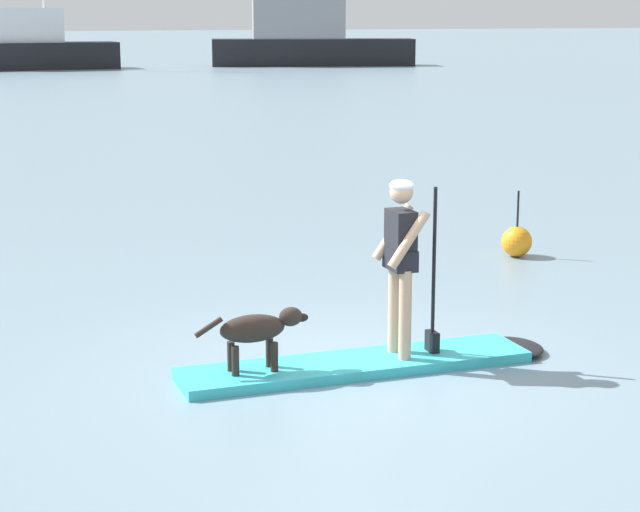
{
  "coord_description": "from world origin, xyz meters",
  "views": [
    {
      "loc": [
        -3.7,
        -9.39,
        3.32
      ],
      "look_at": [
        0.0,
        1.0,
        0.9
      ],
      "focal_mm": 62.56,
      "sensor_mm": 36.0,
      "label": 1
    }
  ],
  "objects_px": {
    "dog": "(258,330)",
    "moored_boat_starboard": "(308,41)",
    "paddleboard": "(378,362)",
    "person_paddler": "(402,254)",
    "marker_buoy": "(517,241)",
    "moored_boat_far_starboard": "(35,46)"
  },
  "relations": [
    {
      "from": "moored_boat_far_starboard",
      "to": "moored_boat_starboard",
      "type": "distance_m",
      "value": 16.71
    },
    {
      "from": "person_paddler",
      "to": "dog",
      "type": "xyz_separation_m",
      "value": [
        -1.42,
        0.0,
        -0.6
      ]
    },
    {
      "from": "person_paddler",
      "to": "marker_buoy",
      "type": "distance_m",
      "value": 5.31
    },
    {
      "from": "moored_boat_far_starboard",
      "to": "marker_buoy",
      "type": "xyz_separation_m",
      "value": [
        1.05,
        -55.27,
        -1.15
      ]
    },
    {
      "from": "paddleboard",
      "to": "marker_buoy",
      "type": "distance_m",
      "value": 5.4
    },
    {
      "from": "dog",
      "to": "moored_boat_far_starboard",
      "type": "height_order",
      "value": "moored_boat_far_starboard"
    },
    {
      "from": "person_paddler",
      "to": "moored_boat_far_starboard",
      "type": "distance_m",
      "value": 59.24
    },
    {
      "from": "paddleboard",
      "to": "moored_boat_far_starboard",
      "type": "height_order",
      "value": "moored_boat_far_starboard"
    },
    {
      "from": "dog",
      "to": "paddleboard",
      "type": "bearing_deg",
      "value": -0.15
    },
    {
      "from": "moored_boat_starboard",
      "to": "marker_buoy",
      "type": "relative_size",
      "value": 14.02
    },
    {
      "from": "dog",
      "to": "marker_buoy",
      "type": "distance_m",
      "value": 6.28
    },
    {
      "from": "person_paddler",
      "to": "moored_boat_starboard",
      "type": "relative_size",
      "value": 0.13
    },
    {
      "from": "paddleboard",
      "to": "moored_boat_far_starboard",
      "type": "relative_size",
      "value": 0.3
    },
    {
      "from": "moored_boat_far_starboard",
      "to": "marker_buoy",
      "type": "relative_size",
      "value": 13.18
    },
    {
      "from": "paddleboard",
      "to": "marker_buoy",
      "type": "relative_size",
      "value": 3.98
    },
    {
      "from": "person_paddler",
      "to": "moored_boat_starboard",
      "type": "bearing_deg",
      "value": 71.81
    },
    {
      "from": "paddleboard",
      "to": "person_paddler",
      "type": "height_order",
      "value": "person_paddler"
    },
    {
      "from": "dog",
      "to": "moored_boat_starboard",
      "type": "height_order",
      "value": "moored_boat_starboard"
    },
    {
      "from": "dog",
      "to": "marker_buoy",
      "type": "relative_size",
      "value": 1.17
    },
    {
      "from": "paddleboard",
      "to": "moored_boat_starboard",
      "type": "relative_size",
      "value": 0.28
    },
    {
      "from": "dog",
      "to": "moored_boat_starboard",
      "type": "distance_m",
      "value": 61.67
    },
    {
      "from": "paddleboard",
      "to": "person_paddler",
      "type": "distance_m",
      "value": 1.06
    }
  ]
}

